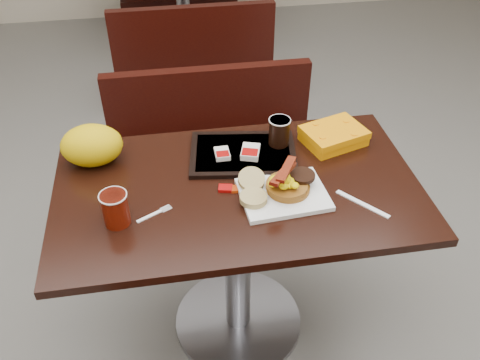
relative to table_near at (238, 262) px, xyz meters
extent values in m
cube|color=slate|center=(0.00, 0.00, -0.38)|extent=(6.00, 7.00, 0.01)
cube|color=white|center=(0.14, -0.08, 0.38)|extent=(0.29, 0.23, 0.02)
cylinder|color=#905218|center=(0.15, -0.07, 0.41)|extent=(0.15, 0.15, 0.03)
cylinder|color=black|center=(0.20, -0.05, 0.43)|extent=(0.10, 0.10, 0.01)
ellipsoid|color=#E5D704|center=(0.13, -0.08, 0.44)|extent=(0.11, 0.10, 0.05)
cylinder|color=tan|center=(0.03, -0.10, 0.40)|extent=(0.11, 0.11, 0.02)
cylinder|color=tan|center=(0.04, -0.02, 0.41)|extent=(0.09, 0.09, 0.05)
cylinder|color=maroon|center=(-0.39, -0.11, 0.43)|extent=(0.10, 0.10, 0.11)
cube|color=white|center=(0.37, -0.16, 0.38)|extent=(0.13, 0.16, 0.00)
cube|color=#A02C06|center=(0.00, -0.02, 0.38)|extent=(0.04, 0.03, 0.01)
cube|color=#8C0504|center=(-0.04, -0.01, 0.38)|extent=(0.05, 0.04, 0.01)
cube|color=black|center=(0.05, 0.16, 0.38)|extent=(0.40, 0.31, 0.02)
cube|color=silver|center=(-0.03, 0.15, 0.40)|extent=(0.05, 0.07, 0.02)
cube|color=silver|center=(0.07, 0.14, 0.40)|extent=(0.08, 0.10, 0.02)
cylinder|color=black|center=(0.18, 0.19, 0.44)|extent=(0.08, 0.08, 0.10)
cube|color=orange|center=(0.38, 0.19, 0.40)|extent=(0.25, 0.22, 0.06)
ellipsoid|color=#D3B907|center=(-0.47, 0.21, 0.45)|extent=(0.23, 0.18, 0.15)
camera|label=1|loc=(-0.20, -1.29, 1.46)|focal=38.54mm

